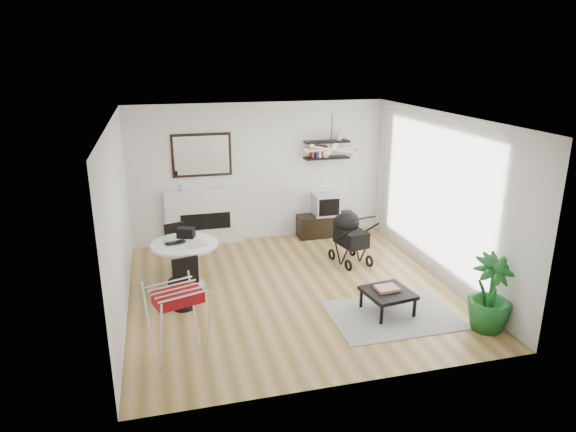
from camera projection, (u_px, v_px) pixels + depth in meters
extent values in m
plane|color=olive|center=(292.00, 290.00, 8.12)|extent=(5.00, 5.00, 0.00)
plane|color=white|center=(292.00, 118.00, 7.30)|extent=(5.00, 5.00, 0.00)
plane|color=white|center=(259.00, 172.00, 10.02)|extent=(5.00, 0.00, 5.00)
plane|color=white|center=(118.00, 221.00, 7.12)|extent=(0.00, 5.00, 5.00)
plane|color=white|center=(441.00, 197.00, 8.31)|extent=(0.00, 5.00, 5.00)
cube|color=white|center=(429.00, 194.00, 8.47)|extent=(0.04, 3.60, 2.60)
cube|color=white|center=(205.00, 217.00, 9.93)|extent=(1.50, 0.15, 1.10)
cube|color=black|center=(206.00, 221.00, 9.89)|extent=(0.95, 0.06, 0.32)
cube|color=black|center=(202.00, 155.00, 9.62)|extent=(1.12, 0.03, 0.82)
cube|color=white|center=(202.00, 155.00, 9.60)|extent=(1.02, 0.01, 0.72)
cube|color=black|center=(327.00, 158.00, 10.14)|extent=(0.90, 0.25, 0.04)
cube|color=black|center=(327.00, 142.00, 10.04)|extent=(0.90, 0.25, 0.04)
cube|color=black|center=(326.00, 225.00, 10.48)|extent=(1.18, 0.41, 0.44)
cube|color=silver|center=(326.00, 205.00, 10.34)|extent=(0.50, 0.43, 0.43)
cube|color=black|center=(329.00, 207.00, 10.14)|extent=(0.42, 0.01, 0.35)
cylinder|color=white|center=(187.00, 286.00, 8.19)|extent=(0.56, 0.56, 0.06)
cylinder|color=white|center=(186.00, 265.00, 8.08)|extent=(0.14, 0.14, 0.66)
cylinder|color=white|center=(185.00, 244.00, 7.98)|extent=(1.04, 1.04, 0.04)
imported|color=black|center=(176.00, 244.00, 7.90)|extent=(0.37, 0.29, 0.03)
cube|color=black|center=(186.00, 233.00, 8.19)|extent=(0.31, 0.25, 0.16)
cube|color=silver|center=(196.00, 244.00, 7.91)|extent=(0.39, 0.35, 0.01)
cylinder|color=white|center=(165.00, 238.00, 8.04)|extent=(0.06, 0.06, 0.11)
cylinder|color=black|center=(180.00, 250.00, 8.66)|extent=(0.40, 0.40, 0.05)
cone|color=black|center=(180.00, 262.00, 8.72)|extent=(0.32, 0.32, 0.38)
cube|color=black|center=(175.00, 234.00, 8.73)|extent=(0.35, 0.15, 0.41)
cylinder|color=black|center=(182.00, 282.00, 7.43)|extent=(0.41, 0.41, 0.05)
cone|color=black|center=(183.00, 296.00, 7.50)|extent=(0.34, 0.34, 0.39)
cube|color=black|center=(185.00, 271.00, 7.20)|extent=(0.37, 0.13, 0.42)
cube|color=maroon|center=(176.00, 295.00, 6.06)|extent=(0.62, 0.47, 0.15)
cube|color=black|center=(351.00, 237.00, 9.04)|extent=(0.51, 0.66, 0.28)
ellipsoid|color=black|center=(346.00, 223.00, 9.12)|extent=(0.48, 0.48, 0.34)
cylinder|color=black|center=(364.00, 218.00, 8.57)|extent=(0.43, 0.12, 0.03)
torus|color=black|center=(332.00, 255.00, 9.30)|extent=(0.09, 0.21, 0.21)
torus|color=black|center=(352.00, 251.00, 9.48)|extent=(0.09, 0.21, 0.21)
torus|color=black|center=(348.00, 265.00, 8.82)|extent=(0.09, 0.21, 0.21)
torus|color=black|center=(369.00, 261.00, 9.01)|extent=(0.09, 0.21, 0.21)
cube|color=gray|center=(392.00, 315.00, 7.33)|extent=(1.76, 1.27, 0.01)
cube|color=black|center=(388.00, 293.00, 7.33)|extent=(0.72, 0.72, 0.05)
cube|color=black|center=(381.00, 315.00, 7.04)|extent=(0.04, 0.04, 0.27)
cube|color=black|center=(414.00, 308.00, 7.24)|extent=(0.04, 0.04, 0.27)
cube|color=black|center=(361.00, 298.00, 7.52)|extent=(0.04, 0.04, 0.27)
cube|color=black|center=(393.00, 292.00, 7.72)|extent=(0.04, 0.04, 0.27)
cube|color=#E24C38|center=(387.00, 288.00, 7.35)|extent=(0.32, 0.26, 0.04)
imported|color=#1C6223|center=(490.00, 294.00, 6.83)|extent=(0.63, 0.63, 1.05)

